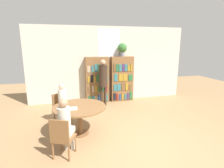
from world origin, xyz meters
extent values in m
plane|color=#9E7A51|center=(0.00, 0.00, 0.00)|extent=(16.00, 16.00, 0.00)
cube|color=beige|center=(0.00, 3.69, 1.50)|extent=(6.40, 0.06, 3.00)
cube|color=white|center=(0.00, 3.65, 2.35)|extent=(0.90, 0.01, 1.10)
cube|color=brown|center=(-0.51, 3.50, 0.91)|extent=(0.91, 0.32, 1.82)
cube|color=#236638|center=(-0.85, 3.33, 0.19)|extent=(0.08, 0.02, 0.26)
cube|color=#2D707A|center=(-0.71, 3.33, 0.18)|extent=(0.12, 0.02, 0.24)
cube|color=tan|center=(-0.59, 3.33, 0.17)|extent=(0.11, 0.02, 0.22)
cube|color=navy|center=(-0.45, 3.33, 0.20)|extent=(0.11, 0.02, 0.27)
cube|color=brown|center=(-0.30, 3.33, 0.17)|extent=(0.10, 0.02, 0.22)
cube|color=#2D707A|center=(-0.18, 3.33, 0.19)|extent=(0.11, 0.02, 0.26)
cube|color=brown|center=(-0.84, 3.33, 0.57)|extent=(0.12, 0.02, 0.23)
cube|color=tan|center=(-0.71, 3.33, 0.58)|extent=(0.08, 0.02, 0.24)
cube|color=olive|center=(-0.59, 3.33, 0.58)|extent=(0.09, 0.02, 0.25)
cube|color=#236638|center=(-0.45, 3.33, 0.57)|extent=(0.09, 0.02, 0.24)
cube|color=#236638|center=(-0.31, 3.33, 0.57)|extent=(0.08, 0.02, 0.24)
cube|color=maroon|center=(-0.18, 3.33, 0.59)|extent=(0.09, 0.02, 0.27)
cube|color=olive|center=(-0.86, 3.33, 0.97)|extent=(0.10, 0.02, 0.23)
cube|color=black|center=(-0.74, 3.33, 1.00)|extent=(0.10, 0.02, 0.30)
cube|color=olive|center=(-0.63, 3.33, 0.97)|extent=(0.08, 0.02, 0.23)
cube|color=#236638|center=(-0.51, 3.33, 1.00)|extent=(0.09, 0.02, 0.31)
cube|color=#2D707A|center=(-0.39, 3.33, 0.97)|extent=(0.09, 0.02, 0.24)
cube|color=tan|center=(-0.29, 3.33, 1.01)|extent=(0.09, 0.02, 0.32)
cube|color=#2D707A|center=(-0.17, 3.33, 0.98)|extent=(0.09, 0.02, 0.26)
cube|color=tan|center=(-0.85, 3.33, 1.37)|extent=(0.12, 0.02, 0.24)
cube|color=#2D707A|center=(-0.71, 3.33, 1.38)|extent=(0.08, 0.02, 0.25)
cube|color=#2D707A|center=(-0.57, 3.33, 1.40)|extent=(0.10, 0.02, 0.31)
cube|color=#236638|center=(-0.44, 3.33, 1.40)|extent=(0.10, 0.02, 0.30)
cube|color=#2D707A|center=(-0.32, 3.33, 1.39)|extent=(0.10, 0.02, 0.29)
cube|color=#236638|center=(-0.18, 3.33, 1.36)|extent=(0.11, 0.02, 0.22)
cube|color=brown|center=(0.51, 3.50, 0.91)|extent=(0.91, 0.32, 1.82)
cube|color=black|center=(0.16, 3.33, 0.21)|extent=(0.10, 0.02, 0.31)
cube|color=maroon|center=(0.28, 3.33, 0.20)|extent=(0.07, 0.02, 0.27)
cube|color=navy|center=(0.40, 3.33, 0.18)|extent=(0.07, 0.02, 0.24)
cube|color=olive|center=(0.51, 3.33, 0.21)|extent=(0.07, 0.02, 0.30)
cube|color=#2D707A|center=(0.63, 3.33, 0.18)|extent=(0.07, 0.02, 0.25)
cube|color=#4C2D6B|center=(0.74, 3.33, 0.19)|extent=(0.07, 0.02, 0.26)
cube|color=#236638|center=(0.86, 3.33, 0.22)|extent=(0.10, 0.02, 0.32)
cube|color=#2D707A|center=(0.19, 3.33, 0.59)|extent=(0.12, 0.02, 0.26)
cube|color=#2D707A|center=(0.34, 3.33, 0.60)|extent=(0.14, 0.02, 0.28)
cube|color=brown|center=(0.52, 3.33, 0.61)|extent=(0.13, 0.02, 0.32)
cube|color=olive|center=(0.68, 3.33, 0.61)|extent=(0.11, 0.02, 0.30)
cube|color=brown|center=(0.83, 3.33, 0.57)|extent=(0.10, 0.02, 0.24)
cube|color=#2D707A|center=(0.21, 3.33, 1.00)|extent=(0.13, 0.02, 0.30)
cube|color=olive|center=(0.42, 3.33, 1.00)|extent=(0.17, 0.02, 0.30)
cube|color=olive|center=(0.61, 3.33, 0.99)|extent=(0.17, 0.02, 0.29)
cube|color=#236638|center=(0.83, 3.33, 0.97)|extent=(0.16, 0.02, 0.25)
cube|color=brown|center=(0.16, 3.33, 1.41)|extent=(0.08, 0.02, 0.31)
cube|color=#236638|center=(0.28, 3.33, 1.39)|extent=(0.10, 0.02, 0.29)
cube|color=#2D707A|center=(0.40, 3.33, 1.38)|extent=(0.10, 0.02, 0.27)
cube|color=#4C2D6B|center=(0.52, 3.33, 1.40)|extent=(0.08, 0.02, 0.29)
cube|color=#2D707A|center=(0.64, 3.33, 1.39)|extent=(0.10, 0.02, 0.28)
cube|color=olive|center=(0.75, 3.33, 1.37)|extent=(0.09, 0.02, 0.23)
cube|color=olive|center=(0.86, 3.33, 1.39)|extent=(0.07, 0.02, 0.29)
cylinder|color=slate|center=(0.52, 3.50, 1.92)|extent=(0.17, 0.17, 0.20)
sphere|color=#387033|center=(0.52, 3.50, 2.16)|extent=(0.36, 0.36, 0.36)
cylinder|color=brown|center=(-1.34, 0.95, 0.01)|extent=(0.44, 0.44, 0.03)
cylinder|color=brown|center=(-1.34, 0.95, 0.37)|extent=(0.12, 0.12, 0.69)
cylinder|color=brown|center=(-1.34, 0.95, 0.74)|extent=(1.33, 1.33, 0.04)
cube|color=brown|center=(-1.71, 0.10, 0.40)|extent=(0.53, 0.53, 0.04)
cube|color=brown|center=(-1.78, -0.07, 0.65)|extent=(0.38, 0.19, 0.45)
cylinder|color=brown|center=(-1.80, 0.32, 0.19)|extent=(0.04, 0.04, 0.38)
cylinder|color=brown|center=(-1.48, 0.19, 0.19)|extent=(0.04, 0.04, 0.38)
cylinder|color=brown|center=(-1.93, 0.01, 0.19)|extent=(0.04, 0.04, 0.38)
cylinder|color=brown|center=(-1.62, -0.12, 0.19)|extent=(0.04, 0.04, 0.38)
cube|color=brown|center=(-1.82, 1.75, 0.40)|extent=(0.55, 0.55, 0.04)
cube|color=brown|center=(-1.91, 1.90, 0.65)|extent=(0.36, 0.24, 0.45)
cylinder|color=brown|center=(-1.58, 1.69, 0.19)|extent=(0.04, 0.04, 0.38)
cylinder|color=brown|center=(-1.88, 1.51, 0.19)|extent=(0.04, 0.04, 0.38)
cylinder|color=brown|center=(-1.76, 1.98, 0.19)|extent=(0.04, 0.04, 0.38)
cylinder|color=brown|center=(-2.05, 1.81, 0.19)|extent=(0.04, 0.04, 0.38)
cube|color=silver|center=(-1.75, 1.63, 0.48)|extent=(0.36, 0.39, 0.12)
cylinder|color=silver|center=(-1.79, 1.70, 0.79)|extent=(0.23, 0.23, 0.50)
sphere|color=#DBB293|center=(-1.79, 1.70, 1.12)|extent=(0.17, 0.17, 0.17)
cylinder|color=silver|center=(-1.63, 1.56, 0.21)|extent=(0.10, 0.10, 0.42)
cylinder|color=silver|center=(-1.74, 1.50, 0.21)|extent=(0.10, 0.10, 0.42)
cube|color=beige|center=(-1.65, 0.23, 0.48)|extent=(0.37, 0.40, 0.12)
cylinder|color=beige|center=(-1.68, 0.15, 0.79)|extent=(0.26, 0.26, 0.50)
sphere|color=#A37A5B|center=(-1.68, 0.15, 1.13)|extent=(0.19, 0.19, 0.19)
cylinder|color=beige|center=(-1.68, 0.36, 0.21)|extent=(0.10, 0.10, 0.42)
cylinder|color=beige|center=(-1.54, 0.30, 0.21)|extent=(0.10, 0.10, 0.42)
cylinder|color=#332319|center=(-0.43, 2.99, 0.37)|extent=(0.10, 0.10, 0.74)
cylinder|color=#332319|center=(-0.29, 2.99, 0.37)|extent=(0.10, 0.10, 0.74)
cylinder|color=#332319|center=(-0.36, 2.99, 1.15)|extent=(0.31, 0.31, 0.81)
sphere|color=tan|center=(-0.36, 2.99, 1.65)|extent=(0.21, 0.21, 0.21)
cylinder|color=#332319|center=(-0.27, 3.27, 1.35)|extent=(0.07, 0.30, 0.07)
cube|color=silver|center=(-1.52, 0.78, 0.77)|extent=(0.24, 0.18, 0.03)
camera|label=1|loc=(-1.48, -3.30, 2.26)|focal=28.00mm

